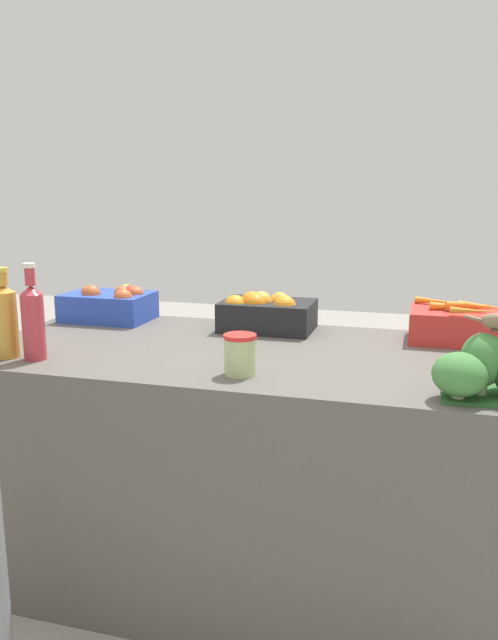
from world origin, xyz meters
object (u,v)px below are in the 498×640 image
(orange_crate, at_px, (266,312))
(sparrow_bird, at_px, (498,321))
(apple_crate, at_px, (111,303))
(carrot_crate, at_px, (461,325))
(broccoli_pile, at_px, (491,367))
(pickle_jar, at_px, (240,354))
(juice_bottle_ruby, at_px, (33,320))
(juice_bottle_amber, at_px, (5,319))

(orange_crate, relative_size, sparrow_bird, 2.52)
(orange_crate, distance_m, sparrow_bird, 0.97)
(apple_crate, bearing_deg, carrot_crate, -0.08)
(carrot_crate, distance_m, broccoli_pile, 0.62)
(apple_crate, relative_size, pickle_jar, 2.88)
(orange_crate, distance_m, broccoli_pile, 0.96)
(apple_crate, height_order, pickle_jar, apple_crate)
(orange_crate, bearing_deg, sparrow_bird, -38.32)
(orange_crate, xyz_separation_m, pickle_jar, (0.07, -0.58, -0.01))
(juice_bottle_ruby, xyz_separation_m, sparrow_bird, (1.35, 0.00, 0.08))
(sparrow_bird, bearing_deg, broccoli_pile, -122.09)
(juice_bottle_ruby, bearing_deg, juice_bottle_amber, 180.00)
(juice_bottle_ruby, xyz_separation_m, pickle_jar, (0.67, 0.02, -0.07))
(apple_crate, distance_m, juice_bottle_amber, 0.61)
(carrot_crate, distance_m, pickle_jar, 0.86)
(carrot_crate, bearing_deg, sparrow_bird, -85.02)
(broccoli_pile, distance_m, sparrow_bird, 0.12)
(juice_bottle_amber, height_order, juice_bottle_ruby, juice_bottle_ruby)
(juice_bottle_amber, bearing_deg, carrot_crate, 23.44)
(juice_bottle_amber, bearing_deg, orange_crate, 40.68)
(pickle_jar, bearing_deg, juice_bottle_ruby, -178.49)
(carrot_crate, distance_m, sparrow_bird, 0.62)
(apple_crate, bearing_deg, juice_bottle_amber, -94.08)
(carrot_crate, bearing_deg, orange_crate, -179.37)
(juice_bottle_ruby, bearing_deg, apple_crate, 95.47)
(carrot_crate, height_order, sparrow_bird, sparrow_bird)
(orange_crate, relative_size, broccoli_pile, 1.30)
(broccoli_pile, bearing_deg, juice_bottle_ruby, 179.63)
(juice_bottle_ruby, bearing_deg, pickle_jar, 1.51)
(broccoli_pile, relative_size, sparrow_bird, 1.93)
(orange_crate, bearing_deg, pickle_jar, -82.86)
(juice_bottle_ruby, relative_size, sparrow_bird, 2.23)
(pickle_jar, bearing_deg, carrot_crate, 43.10)
(broccoli_pile, xyz_separation_m, juice_bottle_ruby, (-1.34, 0.01, 0.04))
(apple_crate, xyz_separation_m, pickle_jar, (0.72, -0.59, -0.01))
(carrot_crate, relative_size, pickle_jar, 2.88)
(juice_bottle_amber, height_order, pickle_jar, juice_bottle_amber)
(broccoli_pile, distance_m, pickle_jar, 0.67)
(pickle_jar, bearing_deg, broccoli_pile, -2.24)
(pickle_jar, xyz_separation_m, sparrow_bird, (0.68, -0.02, 0.14))
(broccoli_pile, height_order, sparrow_bird, sparrow_bird)
(juice_bottle_amber, relative_size, pickle_jar, 2.41)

